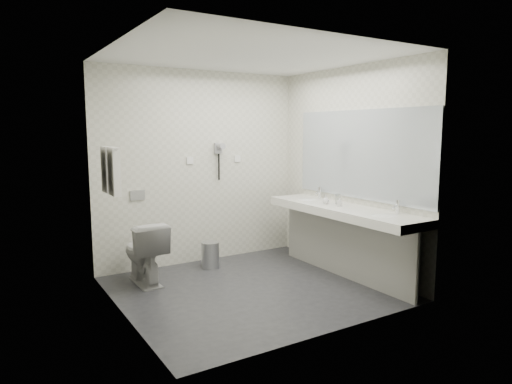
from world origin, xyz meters
TOP-DOWN VIEW (x-y plane):
  - floor at (0.00, 0.00)m, footprint 2.80×2.80m
  - ceiling at (0.00, 0.00)m, footprint 2.80×2.80m
  - wall_back at (0.00, 1.30)m, footprint 2.80×0.00m
  - wall_front at (0.00, -1.30)m, footprint 2.80×0.00m
  - wall_left at (-1.40, 0.00)m, footprint 0.00×2.60m
  - wall_right at (1.40, 0.00)m, footprint 0.00×2.60m
  - vanity_counter at (1.12, -0.20)m, footprint 0.55×2.20m
  - vanity_panel at (1.15, -0.20)m, footprint 0.03×2.15m
  - vanity_post_near at (1.18, -1.24)m, footprint 0.06×0.06m
  - vanity_post_far at (1.18, 0.84)m, footprint 0.06×0.06m
  - mirror at (1.39, -0.20)m, footprint 0.02×2.20m
  - basin_near at (1.12, -0.85)m, footprint 0.40×0.31m
  - basin_far at (1.12, 0.45)m, footprint 0.40×0.31m
  - faucet_near at (1.32, -0.85)m, footprint 0.04×0.04m
  - faucet_far at (1.32, 0.45)m, footprint 0.04×0.04m
  - soap_bottle_a at (1.10, -0.18)m, footprint 0.07×0.07m
  - soap_bottle_b at (1.08, 0.05)m, footprint 0.12×0.12m
  - glass_left at (1.21, -0.02)m, footprint 0.08×0.08m
  - toilet at (-0.94, 0.80)m, footprint 0.41×0.72m
  - flush_plate at (-0.85, 1.29)m, footprint 0.18×0.02m
  - pedal_bin at (-0.05, 0.94)m, footprint 0.29×0.29m
  - bin_lid at (-0.05, 0.94)m, footprint 0.23×0.23m
  - towel_rail at (-1.35, 0.55)m, footprint 0.02×0.62m
  - towel_near at (-1.34, 0.41)m, footprint 0.07×0.24m
  - towel_far at (-1.34, 0.69)m, footprint 0.07×0.24m
  - dryer_cradle at (0.25, 1.27)m, footprint 0.10×0.04m
  - dryer_barrel at (0.25, 1.20)m, footprint 0.08×0.14m
  - dryer_cord at (0.25, 1.26)m, footprint 0.02×0.02m
  - switch_plate_a at (-0.15, 1.29)m, footprint 0.09×0.02m
  - switch_plate_b at (0.55, 1.29)m, footprint 0.09×0.02m

SIDE VIEW (x-z plane):
  - floor at x=0.00m, z-range 0.00..0.00m
  - pedal_bin at x=-0.05m, z-range 0.00..0.32m
  - bin_lid at x=-0.05m, z-range 0.32..0.33m
  - toilet at x=-0.94m, z-range 0.00..0.72m
  - vanity_panel at x=1.15m, z-range 0.00..0.75m
  - vanity_post_near at x=1.18m, z-range 0.00..0.75m
  - vanity_post_far at x=1.18m, z-range 0.00..0.75m
  - vanity_counter at x=1.12m, z-range 0.75..0.85m
  - basin_near at x=1.12m, z-range 0.81..0.86m
  - basin_far at x=1.12m, z-range 0.81..0.86m
  - soap_bottle_a at x=1.10m, z-range 0.85..0.95m
  - soap_bottle_b at x=1.08m, z-range 0.85..0.95m
  - glass_left at x=1.21m, z-range 0.85..0.97m
  - faucet_near at x=1.32m, z-range 0.85..1.00m
  - faucet_far at x=1.32m, z-range 0.85..1.00m
  - flush_plate at x=-0.85m, z-range 0.89..1.01m
  - wall_back at x=0.00m, z-range -0.15..2.65m
  - wall_front at x=0.00m, z-range -0.15..2.65m
  - wall_left at x=-1.40m, z-range -0.05..2.55m
  - wall_right at x=1.40m, z-range -0.05..2.55m
  - dryer_cord at x=0.25m, z-range 1.07..1.43m
  - towel_near at x=-1.34m, z-range 1.09..1.57m
  - towel_far at x=-1.34m, z-range 1.09..1.57m
  - switch_plate_a at x=-0.15m, z-range 1.31..1.40m
  - switch_plate_b at x=0.55m, z-range 1.31..1.40m
  - mirror at x=1.39m, z-range 0.92..1.98m
  - dryer_cradle at x=0.25m, z-range 1.43..1.57m
  - dryer_barrel at x=0.25m, z-range 1.49..1.57m
  - towel_rail at x=-1.35m, z-range 1.54..1.56m
  - ceiling at x=0.00m, z-range 2.50..2.50m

